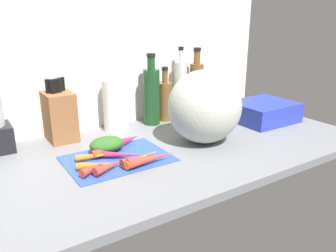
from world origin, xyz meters
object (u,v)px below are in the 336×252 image
cutting_board (118,158)px  carrot_1 (152,158)px  bottle_2 (181,89)px  bottle_0 (152,95)px  carrot_4 (110,150)px  dish_rack (263,112)px  bottle_1 (165,100)px  bottle_3 (196,88)px  carrot_8 (99,155)px  paper_towel_roll (115,105)px  carrot_3 (110,166)px  carrot_7 (140,158)px  carrot_5 (129,140)px  carrot_0 (98,165)px  carrot_2 (95,167)px  knife_block (59,115)px  winter_squash (205,107)px  carrot_9 (125,155)px  carrot_6 (143,158)px

cutting_board → carrot_1: bearing=-55.1°
bottle_2 → bottle_0: bearing=-170.8°
carrot_4 → dish_rack: bearing=-0.3°
bottle_1 → bottle_3: bearing=-4.5°
carrot_8 → dish_rack: bearing=1.0°
bottle_1 → bottle_2: (9.83, 1.04, 4.27)cm
cutting_board → paper_towel_roll: paper_towel_roll is taller
carrot_3 → bottle_2: bearing=35.8°
carrot_3 → carrot_7: (11.18, 0.17, 0.03)cm
carrot_8 → dish_rack: size_ratio=0.56×
carrot_1 → dish_rack: (71.23, 14.98, 2.09)cm
bottle_1 → dish_rack: bearing=-34.9°
paper_towel_roll → carrot_5: bearing=-101.2°
carrot_0 → carrot_2: bearing=-132.1°
cutting_board → carrot_1: (7.71, -11.07, 2.18)cm
knife_block → bottle_2: size_ratio=0.73×
carrot_8 → bottle_3: 70.29cm
winter_squash → bottle_3: (20.34, 32.06, -0.38)cm
winter_squash → bottle_0: (-5.97, 31.54, -0.76)cm
carrot_5 → dish_rack: 69.49cm
carrot_9 → carrot_7: bearing=-66.4°
cutting_board → knife_block: (-10.73, 31.57, 10.04)cm
bottle_0 → bottle_3: (26.31, 0.52, 0.38)cm
cutting_board → carrot_7: (4.82, -8.15, 1.94)cm
carrot_7 → paper_towel_roll: size_ratio=0.66×
carrot_5 → winter_squash: bearing=-24.2°
carrot_6 → bottle_1: 52.86cm
carrot_3 → carrot_8: bearing=87.6°
carrot_8 → winter_squash: winter_squash is taller
carrot_0 → paper_towel_roll: (23.22, 35.75, 9.20)cm
carrot_2 → carrot_5: bearing=38.7°
carrot_3 → dish_rack: dish_rack is taller
carrot_7 → carrot_1: bearing=-45.3°
carrot_2 → winter_squash: size_ratio=0.39×
carrot_2 → carrot_3: bearing=-22.7°
bottle_2 → dish_rack: bearing=-44.1°
carrot_2 → knife_block: bearing=89.8°
cutting_board → carrot_3: (-6.36, -8.33, 1.92)cm
winter_squash → paper_towel_roll: size_ratio=1.33×
paper_towel_roll → bottle_1: (26.06, 0.13, -1.20)cm
carrot_5 → paper_towel_roll: 23.07cm
cutting_board → knife_block: knife_block is taller
carrot_2 → paper_towel_roll: size_ratio=0.52×
carrot_2 → bottle_2: (60.61, 38.58, 12.10)cm
carrot_0 → carrot_5: 24.19cm
cutting_board → knife_block: 34.82cm
carrot_0 → carrot_7: size_ratio=0.91×
carrot_3 → carrot_5: bearing=48.8°
carrot_7 → carrot_9: bearing=113.6°
carrot_5 → winter_squash: 32.67cm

